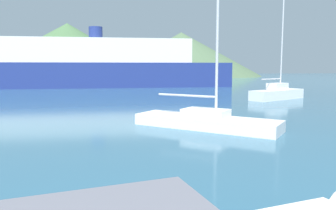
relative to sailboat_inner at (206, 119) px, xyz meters
The scene contains 5 objects.
sailboat_inner is the anchor object (origin of this frame).
sailboat_middle 14.61m from the sailboat_inner, 51.39° to the left, with size 5.55×3.94×8.28m.
ferry_distant 31.65m from the sailboat_inner, 102.24° to the left, with size 35.21×7.36×7.85m.
hill_west 82.54m from the sailboat_inner, 102.30° to the left, with size 49.56×49.56×14.43m.
hill_central 80.22m from the sailboat_inner, 80.01° to the left, with size 44.75×44.75×12.28m.
Camera 1 is at (-2.69, 1.41, 2.71)m, focal length 35.00 mm.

